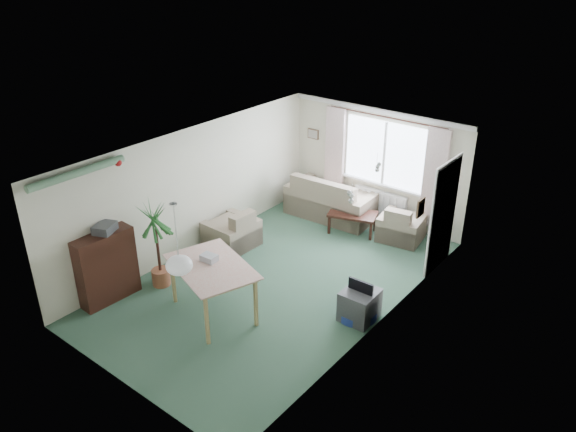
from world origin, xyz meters
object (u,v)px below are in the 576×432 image
Objects in this scene: dining_table at (213,290)px; tv_cube at (360,305)px; sofa at (332,196)px; pet_bed at (357,313)px; bookshelf at (106,267)px; armchair_left at (231,228)px; houseplant at (157,245)px; coffee_table at (352,223)px; armchair_corner at (402,222)px.

dining_table is 2.48× the size of tv_cube.
dining_table is (0.54, -4.11, -0.04)m from sofa.
tv_cube reaches higher than pet_bed.
dining_table is at bearing 27.62° from bookshelf.
houseplant reaches higher than armchair_left.
armchair_left is 3.24m from tv_cube.
armchair_left is 1.59× the size of tv_cube.
armchair_left reaches higher than tv_cube.
coffee_table is 4.90m from bookshelf.
armchair_left is at bearing 170.46° from tv_cube.
armchair_corner is 4.76m from houseplant.
armchair_corner reaches higher than tv_cube.
pet_bed is (1.61, -2.40, -0.15)m from coffee_table.
bookshelf is 2.18× the size of tv_cube.
pet_bed is at bearing 127.59° from sofa.
armchair_corner is at bearing 134.86° from armchair_left.
armchair_left is 2.60m from bookshelf.
armchair_left reaches higher than pet_bed.
armchair_left is 0.92× the size of coffee_table.
pet_bed is at bearing 35.99° from dining_table.
houseplant is at bearing -157.61° from pet_bed.
tv_cube is at bearing 96.11° from armchair_corner.
bookshelf is at bearing -112.28° from houseplant.
tv_cube is at bearing 34.82° from dining_table.
pet_bed is (1.84, 1.34, -0.37)m from dining_table.
sofa is 3.38× the size of tv_cube.
armchair_corner is 1.49× the size of tv_cube.
houseplant is at bearing 178.55° from dining_table.
bookshelf is 4.12m from tv_cube.
sofa is 3.71m from tv_cube.
tv_cube is at bearing 33.08° from bookshelf.
houseplant is at bearing 70.30° from bookshelf.
dining_table is at bearing -1.45° from houseplant.
pet_bed is (3.49, 2.11, -0.54)m from bookshelf.
sofa reaches higher than armchair_left.
sofa is 1.36× the size of dining_table.
bookshelf is (-1.88, -4.50, 0.39)m from coffee_table.
sofa is 2.28× the size of armchair_corner.
armchair_corner is 1.00m from coffee_table.
coffee_table is (1.54, 1.94, -0.18)m from armchair_left.
houseplant is (0.33, 0.80, 0.18)m from bookshelf.
armchair_left is at bearing -128.41° from coffee_table.
bookshelf is at bearing -154.96° from dining_table.
dining_table is at bearing -144.01° from pet_bed.
coffee_table is 2.89m from pet_bed.
houseplant is 2.83× the size of tv_cube.
sofa is at bearing 153.56° from coffee_table.
bookshelf reaches higher than dining_table.
pet_bed is at bearing 83.53° from armchair_left.
armchair_corner is at bearing 62.66° from bookshelf.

